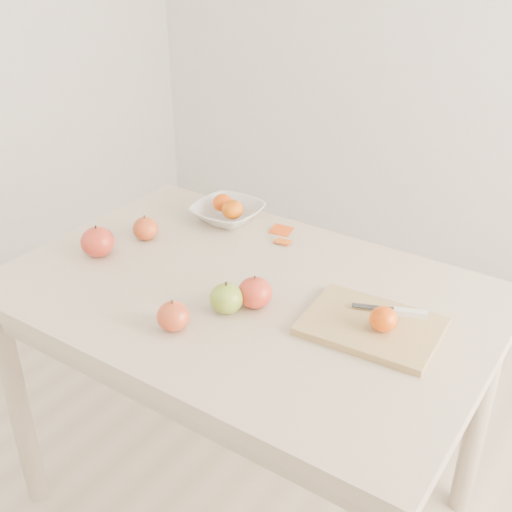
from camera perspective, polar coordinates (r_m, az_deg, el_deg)
The scene contains 15 objects.
ground at distance 2.08m, azimuth -0.82°, elevation -20.76°, with size 3.50×3.50×0.00m, color #C6B293.
table at distance 1.64m, azimuth -0.98°, elevation -5.88°, with size 1.20×0.80×0.75m.
cutting_board at distance 1.46m, azimuth 10.21°, elevation -6.15°, with size 0.30×0.22×0.02m, color tan.
board_tangerine at distance 1.42m, azimuth 11.26°, elevation -5.52°, with size 0.06×0.06×0.05m, color #CD5807.
fruit_bowl at distance 1.92m, azimuth -2.55°, elevation 3.85°, with size 0.20×0.20×0.05m, color silver.
bowl_tangerine_near at distance 1.93m, azimuth -2.99°, elevation 4.76°, with size 0.06×0.06×0.05m, color #CE5607.
bowl_tangerine_far at distance 1.88m, azimuth -2.10°, elevation 4.16°, with size 0.06×0.06×0.06m, color #D86307.
orange_peel_a at distance 1.86m, azimuth 2.25°, elevation 2.19°, with size 0.06×0.04×0.00m, color #C3430D.
orange_peel_b at distance 1.80m, azimuth 2.40°, elevation 1.23°, with size 0.04×0.04×0.00m, color #E0580F.
paring_knife at distance 1.49m, azimuth 13.03°, elevation -4.87°, with size 0.17×0.07×0.01m.
apple_green at distance 1.48m, azimuth -2.65°, elevation -3.79°, with size 0.08×0.08×0.07m, color #598522.
apple_red_a at distance 1.83m, azimuth -9.79°, elevation 2.43°, with size 0.07×0.07×0.07m, color maroon.
apple_red_c at distance 1.44m, azimuth -7.36°, elevation -5.32°, with size 0.07×0.07×0.07m, color #A21B15.
apple_red_e at distance 1.50m, azimuth -0.10°, elevation -3.30°, with size 0.08×0.08×0.07m, color maroon.
apple_red_b at distance 1.77m, azimuth -13.90°, elevation 1.22°, with size 0.09×0.09×0.08m, color maroon.
Camera 1 is at (0.78, -1.10, 1.59)m, focal length 45.00 mm.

